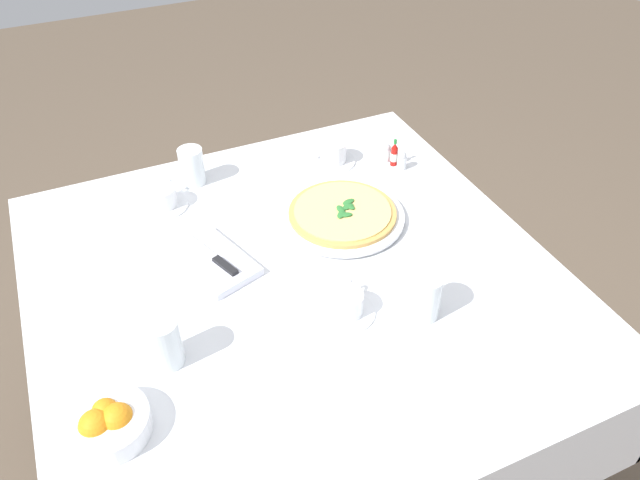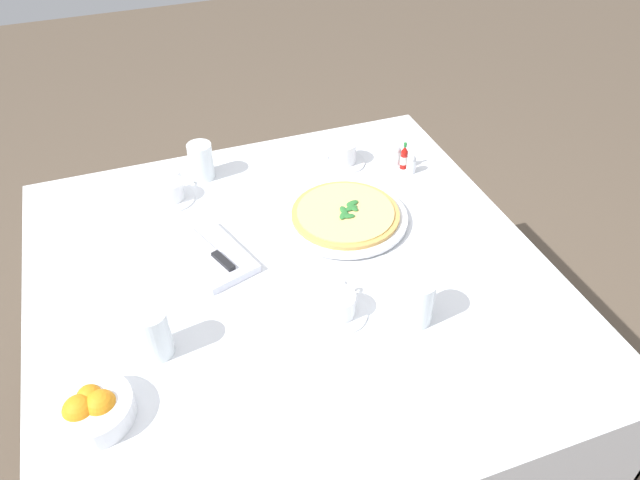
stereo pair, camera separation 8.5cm
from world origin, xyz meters
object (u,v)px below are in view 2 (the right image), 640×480
object	(u,v)px
water_glass_right_edge	(416,303)
citrus_bowl	(92,409)
pizza	(346,213)
coffee_cup_far_right	(342,154)
water_glass_far_left	(201,163)
water_glass_near_right	(154,336)
coffee_cup_near_left	(170,191)
coffee_cup_left_edge	(338,306)
pizza_plate	(345,217)
napkin_folded	(213,255)
hot_sauce_bottle	(404,158)
salt_shaker	(396,156)
pepper_shaker	(411,165)
dinner_knife	(211,250)

from	to	relation	value
water_glass_right_edge	citrus_bowl	xyz separation A→B (m)	(-0.02, 0.67, -0.02)
pizza	citrus_bowl	bearing A→B (deg)	120.63
coffee_cup_far_right	water_glass_far_left	world-z (taller)	water_glass_far_left
water_glass_near_right	pizza	bearing A→B (deg)	-62.54
pizza	water_glass_right_edge	xyz separation A→B (m)	(-0.37, -0.01, 0.02)
coffee_cup_near_left	coffee_cup_left_edge	size ratio (longest dim) A/B	1.00
pizza_plate	citrus_bowl	bearing A→B (deg)	120.64
coffee_cup_near_left	napkin_folded	xyz separation A→B (m)	(-0.27, -0.05, -0.02)
coffee_cup_near_left	hot_sauce_bottle	xyz separation A→B (m)	(-0.08, -0.65, 0.01)
pizza_plate	coffee_cup_near_left	bearing A→B (deg)	58.68
pizza	water_glass_near_right	world-z (taller)	water_glass_near_right
salt_shaker	coffee_cup_far_right	bearing A→B (deg)	68.77
water_glass_right_edge	hot_sauce_bottle	distance (m)	0.59
water_glass_near_right	pepper_shaker	world-z (taller)	water_glass_near_right
coffee_cup_far_right	pepper_shaker	bearing A→B (deg)	-124.23
water_glass_far_left	coffee_cup_far_right	bearing A→B (deg)	-99.55
coffee_cup_near_left	napkin_folded	bearing A→B (deg)	-168.77
water_glass_far_left	citrus_bowl	world-z (taller)	water_glass_far_left
hot_sauce_bottle	pizza_plate	bearing A→B (deg)	124.73
pizza_plate	water_glass_far_left	bearing A→B (deg)	43.26
dinner_knife	coffee_cup_near_left	bearing A→B (deg)	-10.03
coffee_cup_far_right	dinner_knife	bearing A→B (deg)	122.17
water_glass_far_left	dinner_knife	bearing A→B (deg)	171.83
citrus_bowl	salt_shaker	size ratio (longest dim) A/B	2.67
coffee_cup_left_edge	water_glass_near_right	bearing A→B (deg)	85.99
water_glass_near_right	citrus_bowl	bearing A→B (deg)	131.12
pizza_plate	pizza	bearing A→B (deg)	-106.73
pizza_plate	coffee_cup_near_left	size ratio (longest dim) A/B	2.46
coffee_cup_near_left	water_glass_near_right	world-z (taller)	water_glass_near_right
napkin_folded	pizza	bearing A→B (deg)	-103.82
coffee_cup_left_edge	salt_shaker	bearing A→B (deg)	-36.95
water_glass_right_edge	pepper_shaker	world-z (taller)	water_glass_right_edge
napkin_folded	hot_sauce_bottle	size ratio (longest dim) A/B	3.01
pizza_plate	napkin_folded	size ratio (longest dim) A/B	1.28
coffee_cup_near_left	pepper_shaker	xyz separation A→B (m)	(-0.10, -0.66, -0.00)
pizza	water_glass_far_left	bearing A→B (deg)	43.27
pepper_shaker	water_glass_near_right	bearing A→B (deg)	118.03
hot_sauce_bottle	coffee_cup_near_left	bearing A→B (deg)	83.38
pizza_plate	water_glass_right_edge	distance (m)	0.37
pepper_shaker	water_glass_right_edge	bearing A→B (deg)	154.39
pizza	water_glass_right_edge	world-z (taller)	water_glass_right_edge
coffee_cup_near_left	water_glass_right_edge	distance (m)	0.74
coffee_cup_near_left	napkin_folded	world-z (taller)	coffee_cup_near_left
pizza	coffee_cup_left_edge	distance (m)	0.33
dinner_knife	salt_shaker	xyz separation A→B (m)	(0.22, -0.59, 0.00)
coffee_cup_left_edge	dinner_knife	size ratio (longest dim) A/B	0.69
coffee_cup_left_edge	water_glass_near_right	size ratio (longest dim) A/B	1.15
coffee_cup_far_right	dinner_knife	distance (m)	0.53
hot_sauce_bottle	salt_shaker	world-z (taller)	hot_sauce_bottle
pizza_plate	water_glass_far_left	world-z (taller)	water_glass_far_left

